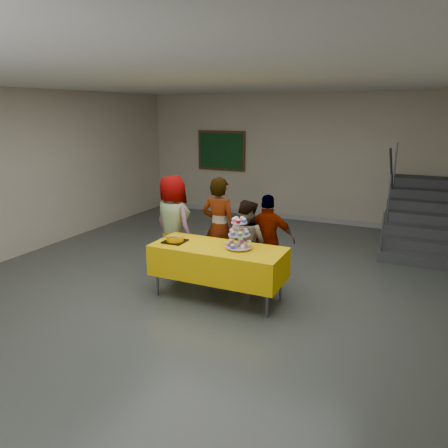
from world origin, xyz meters
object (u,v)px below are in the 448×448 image
object	(u,v)px
schoolchild_a	(173,224)
schoolchild_c	(246,244)
staircase	(421,220)
cupcake_stand	(239,236)
bake_table	(218,261)
schoolchild_d	(268,240)
noticeboard	(221,151)
bear_cake	(175,238)
schoolchild_b	(219,228)

from	to	relation	value
schoolchild_a	schoolchild_c	bearing A→B (deg)	-164.64
schoolchild_c	staircase	distance (m)	4.23
staircase	cupcake_stand	bearing A→B (deg)	-119.25
schoolchild_c	staircase	bearing A→B (deg)	-113.81
bake_table	schoolchild_d	size ratio (longest dim) A/B	1.34
schoolchild_c	noticeboard	distance (m)	5.07
schoolchild_c	bear_cake	bearing A→B (deg)	45.68
bake_table	staircase	world-z (taller)	staircase
schoolchild_a	schoolchild_b	bearing A→B (deg)	-152.27
cupcake_stand	schoolchild_d	xyz separation A→B (m)	(0.16, 0.75, -0.25)
cupcake_stand	bear_cake	xyz separation A→B (m)	(-0.96, -0.10, -0.12)
bear_cake	schoolchild_b	bearing A→B (deg)	69.24
schoolchild_d	staircase	size ratio (longest dim) A/B	0.59
noticeboard	bear_cake	bearing A→B (deg)	-72.32
cupcake_stand	schoolchild_b	bearing A→B (deg)	131.71
staircase	bear_cake	bearing A→B (deg)	-127.90
schoolchild_a	staircase	size ratio (longest dim) A/B	0.67
cupcake_stand	schoolchild_a	world-z (taller)	schoolchild_a
schoolchild_a	schoolchild_c	xyz separation A→B (m)	(1.33, -0.11, -0.13)
schoolchild_a	schoolchild_b	distance (m)	0.79
bake_table	schoolchild_c	xyz separation A→B (m)	(0.20, 0.56, 0.12)
schoolchild_b	schoolchild_d	world-z (taller)	schoolchild_b
cupcake_stand	schoolchild_d	bearing A→B (deg)	77.77
bake_table	schoolchild_d	world-z (taller)	schoolchild_d
schoolchild_a	schoolchild_d	size ratio (longest dim) A/B	1.15
schoolchild_b	staircase	world-z (taller)	staircase
bear_cake	schoolchild_d	distance (m)	1.41
cupcake_stand	schoolchild_c	bearing A→B (deg)	101.13
cupcake_stand	schoolchild_b	size ratio (longest dim) A/B	0.27
noticeboard	cupcake_stand	bearing A→B (deg)	-62.38
schoolchild_b	bear_cake	bearing A→B (deg)	72.12
schoolchild_a	cupcake_stand	bearing A→B (deg)	176.49
schoolchild_d	noticeboard	distance (m)	5.00
bear_cake	schoolchild_a	bearing A→B (deg)	122.83
bake_table	bear_cake	bearing A→B (deg)	-175.10
schoolchild_d	noticeboard	bearing A→B (deg)	-75.86
staircase	noticeboard	size ratio (longest dim) A/B	1.85
bake_table	bear_cake	distance (m)	0.72
schoolchild_b	schoolchild_c	size ratio (longest dim) A/B	1.21
bear_cake	schoolchild_c	xyz separation A→B (m)	(0.86, 0.62, -0.15)
staircase	schoolchild_d	bearing A→B (deg)	-122.55
cupcake_stand	noticeboard	bearing A→B (deg)	117.62
cupcake_stand	staircase	bearing A→B (deg)	60.75
bake_table	schoolchild_c	world-z (taller)	schoolchild_c
cupcake_stand	noticeboard	xyz separation A→B (m)	(-2.54, 4.86, 0.65)
schoolchild_a	staircase	xyz separation A→B (m)	(3.68, 3.41, -0.32)
cupcake_stand	bake_table	bearing A→B (deg)	-170.92
schoolchild_b	bake_table	bearing A→B (deg)	117.15
bake_table	schoolchild_a	bearing A→B (deg)	149.48
cupcake_stand	staircase	size ratio (longest dim) A/B	0.19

